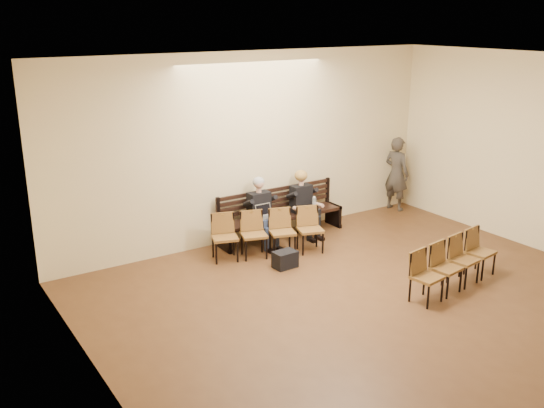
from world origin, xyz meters
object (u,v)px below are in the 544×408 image
at_px(water_bottle, 314,209).
at_px(passerby, 397,168).
at_px(seated_man, 262,213).
at_px(seated_woman, 304,206).
at_px(chair_row_back, 455,264).
at_px(laptop, 267,218).
at_px(chair_row_front, 268,234).
at_px(bag, 285,259).
at_px(bench, 282,226).

relative_size(water_bottle, passerby, 0.13).
xyz_separation_m(seated_man, seated_woman, (0.96, 0.00, -0.03)).
bearing_deg(chair_row_back, seated_woman, 91.35).
xyz_separation_m(seated_man, laptop, (-0.00, -0.19, -0.04)).
distance_m(chair_row_front, chair_row_back, 3.21).
relative_size(seated_man, seated_woman, 1.05).
bearing_deg(bag, bench, 58.22).
bearing_deg(water_bottle, laptop, 178.30).
bearing_deg(chair_row_front, chair_row_back, -39.65).
distance_m(water_bottle, chair_row_back, 3.06).
height_order(passerby, chair_row_back, passerby).
height_order(water_bottle, bag, water_bottle).
distance_m(seated_man, bag, 1.25).
distance_m(bag, passerby, 4.15).
distance_m(bench, seated_woman, 0.57).
xyz_separation_m(seated_man, chair_row_front, (-0.20, -0.53, -0.20)).
bearing_deg(laptop, bench, 24.37).
bearing_deg(bag, chair_row_front, 85.04).
xyz_separation_m(laptop, chair_row_front, (-0.20, -0.34, -0.16)).
height_order(seated_woman, chair_row_back, seated_woman).
relative_size(seated_woman, chair_row_front, 0.58).
relative_size(laptop, bag, 0.83).
height_order(bench, water_bottle, water_bottle).
bearing_deg(bag, laptop, 75.23).
relative_size(bench, seated_woman, 2.26).
height_order(laptop, chair_row_front, chair_row_front).
relative_size(seated_man, water_bottle, 4.89).
bearing_deg(water_bottle, bag, -144.64).
relative_size(laptop, water_bottle, 1.30).
relative_size(bench, seated_man, 2.14).
bearing_deg(seated_man, water_bottle, -12.12).
bearing_deg(chair_row_front, laptop, 77.80).
relative_size(bench, chair_row_back, 1.37).
xyz_separation_m(seated_man, passerby, (3.59, 0.22, 0.32)).
distance_m(seated_man, chair_row_front, 0.60).
height_order(bench, bag, bench).
height_order(passerby, chair_row_front, passerby).
bearing_deg(seated_man, chair_row_front, -110.60).
bearing_deg(laptop, seated_man, 83.04).
bearing_deg(seated_woman, bag, -136.79).
distance_m(laptop, water_bottle, 1.04).
relative_size(bag, chair_row_back, 0.20).
xyz_separation_m(bench, seated_woman, (0.43, -0.12, 0.35)).
bearing_deg(chair_row_front, seated_woman, 42.57).
bearing_deg(chair_row_front, bag, -77.01).
xyz_separation_m(bag, passerby, (3.84, 1.36, 0.78)).
bearing_deg(chair_row_back, chair_row_front, 113.92).
bearing_deg(laptop, bag, -110.91).
height_order(bag, passerby, passerby).
height_order(seated_man, laptop, seated_man).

